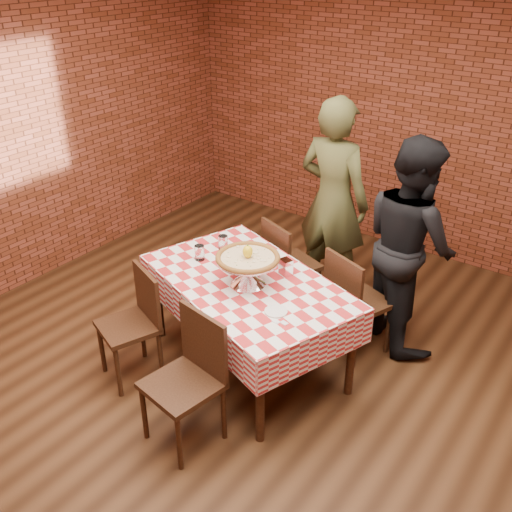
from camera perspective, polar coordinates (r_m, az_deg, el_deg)
name	(u,v)px	position (r m, az deg, el deg)	size (l,w,h in m)	color
ground	(245,403)	(4.40, -1.07, -14.08)	(6.00, 6.00, 0.00)	black
back_wall	(428,116)	(6.10, 16.41, 12.96)	(5.50, 5.50, 0.00)	#622916
table	(248,323)	(4.53, -0.77, -6.53)	(1.60, 0.96, 0.75)	#3C2313
tablecloth	(248,296)	(4.39, -0.79, -3.90)	(1.64, 1.00, 0.27)	red
pizza_stand	(248,271)	(4.22, -0.80, -1.51)	(0.46, 0.46, 0.20)	silver
pizza	(248,258)	(4.17, -0.81, -0.21)	(0.46, 0.46, 0.03)	#CBB88D
lemon	(248,252)	(4.15, -0.81, 0.43)	(0.07, 0.07, 0.09)	yellow
water_glass_left	(200,253)	(4.58, -5.50, 0.33)	(0.08, 0.08, 0.12)	white
water_glass_right	(223,243)	(4.72, -3.21, 1.30)	(0.08, 0.08, 0.12)	white
side_plate	(276,311)	(3.96, 1.95, -5.40)	(0.16, 0.16, 0.01)	white
sweetener_packet_a	(276,322)	(3.87, 1.97, -6.38)	(0.05, 0.04, 0.01)	white
sweetener_packet_b	(284,323)	(3.86, 2.75, -6.52)	(0.05, 0.04, 0.01)	white
condiment_caddy	(286,267)	(4.37, 2.91, -1.08)	(0.09, 0.07, 0.12)	silver
chair_near_left	(128,328)	(4.46, -12.34, -6.89)	(0.39, 0.39, 0.87)	#3C2313
chair_near_right	(182,385)	(3.87, -7.23, -12.31)	(0.43, 0.43, 0.91)	#3C2313
chair_far_left	(292,266)	(5.16, 3.53, -0.95)	(0.40, 0.40, 0.88)	#3C2313
chair_far_right	(359,302)	(4.71, 9.97, -4.41)	(0.42, 0.42, 0.90)	#3C2313
diner_olive	(333,201)	(5.23, 7.50, 5.30)	(0.68, 0.45, 1.86)	#444523
diner_black	(409,244)	(4.75, 14.68, 1.17)	(0.84, 0.66, 1.73)	black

